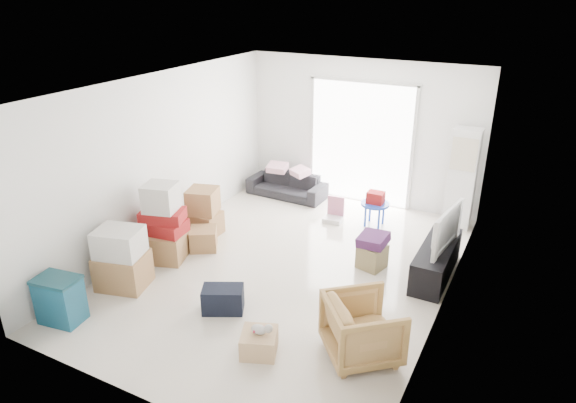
% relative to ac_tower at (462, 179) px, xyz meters
% --- Properties ---
extents(room_shell, '(4.98, 6.48, 3.18)m').
position_rel_ac_tower_xyz_m(room_shell, '(-1.95, -2.65, 0.48)').
color(room_shell, beige).
rests_on(room_shell, ground).
extents(sliding_door, '(2.10, 0.04, 2.33)m').
position_rel_ac_tower_xyz_m(sliding_door, '(-1.95, 0.33, 0.37)').
color(sliding_door, white).
rests_on(sliding_door, room_shell).
extents(ac_tower, '(0.45, 0.30, 1.75)m').
position_rel_ac_tower_xyz_m(ac_tower, '(0.00, 0.00, 0.00)').
color(ac_tower, silver).
rests_on(ac_tower, room_shell).
extents(tv_console, '(0.43, 1.44, 0.48)m').
position_rel_ac_tower_xyz_m(tv_console, '(0.05, -1.84, -0.64)').
color(tv_console, black).
rests_on(tv_console, room_shell).
extents(television, '(0.72, 1.10, 0.13)m').
position_rel_ac_tower_xyz_m(television, '(0.05, -1.84, -0.33)').
color(television, black).
rests_on(television, tv_console).
extents(sofa, '(1.58, 0.50, 0.61)m').
position_rel_ac_tower_xyz_m(sofa, '(-3.26, -0.15, -0.57)').
color(sofa, '#232328').
rests_on(sofa, room_shell).
extents(pillow_left, '(0.44, 0.37, 0.13)m').
position_rel_ac_tower_xyz_m(pillow_left, '(-3.49, -0.10, -0.20)').
color(pillow_left, '#F6B3C5').
rests_on(pillow_left, sofa).
extents(pillow_right, '(0.43, 0.41, 0.12)m').
position_rel_ac_tower_xyz_m(pillow_right, '(-2.98, -0.11, -0.21)').
color(pillow_right, '#F6B3C5').
rests_on(pillow_right, sofa).
extents(armchair, '(1.06, 1.06, 0.80)m').
position_rel_ac_tower_xyz_m(armchair, '(-0.30, -3.98, -0.48)').
color(armchair, tan).
rests_on(armchair, room_shell).
extents(storage_bins, '(0.58, 0.45, 0.62)m').
position_rel_ac_tower_xyz_m(storage_bins, '(-3.85, -5.09, -0.57)').
color(storage_bins, navy).
rests_on(storage_bins, room_shell).
extents(box_stack_a, '(0.77, 0.69, 0.87)m').
position_rel_ac_tower_xyz_m(box_stack_a, '(-3.75, -4.12, -0.46)').
color(box_stack_a, olive).
rests_on(box_stack_a, room_shell).
extents(box_stack_b, '(0.75, 0.75, 1.22)m').
position_rel_ac_tower_xyz_m(box_stack_b, '(-3.75, -3.23, -0.35)').
color(box_stack_b, olive).
rests_on(box_stack_b, room_shell).
extents(box_stack_c, '(0.57, 0.57, 0.81)m').
position_rel_ac_tower_xyz_m(box_stack_c, '(-3.72, -2.27, -0.48)').
color(box_stack_c, olive).
rests_on(box_stack_c, room_shell).
extents(loose_box, '(0.56, 0.56, 0.34)m').
position_rel_ac_tower_xyz_m(loose_box, '(-3.41, -2.71, -0.70)').
color(loose_box, olive).
rests_on(loose_box, room_shell).
extents(duffel_bag, '(0.61, 0.51, 0.33)m').
position_rel_ac_tower_xyz_m(duffel_bag, '(-2.19, -3.98, -0.71)').
color(duffel_bag, black).
rests_on(duffel_bag, room_shell).
extents(ottoman, '(0.44, 0.44, 0.36)m').
position_rel_ac_tower_xyz_m(ottoman, '(-0.84, -2.04, -0.70)').
color(ottoman, '#9C8D5A').
rests_on(ottoman, room_shell).
extents(blanket, '(0.43, 0.43, 0.14)m').
position_rel_ac_tower_xyz_m(blanket, '(-0.84, -2.04, -0.45)').
color(blanket, '#4A2050').
rests_on(blanket, ottoman).
extents(kids_table, '(0.50, 0.50, 0.63)m').
position_rel_ac_tower_xyz_m(kids_table, '(-1.28, -0.64, -0.43)').
color(kids_table, '#1D41BD').
rests_on(kids_table, room_shell).
extents(toy_walker, '(0.35, 0.31, 0.43)m').
position_rel_ac_tower_xyz_m(toy_walker, '(-1.97, -0.79, -0.75)').
color(toy_walker, silver).
rests_on(toy_walker, room_shell).
extents(wood_crate, '(0.52, 0.52, 0.27)m').
position_rel_ac_tower_xyz_m(wood_crate, '(-1.36, -4.48, -0.74)').
color(wood_crate, tan).
rests_on(wood_crate, room_shell).
extents(plush_bunny, '(0.26, 0.16, 0.13)m').
position_rel_ac_tower_xyz_m(plush_bunny, '(-1.33, -4.47, -0.55)').
color(plush_bunny, '#B2ADA8').
rests_on(plush_bunny, wood_crate).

